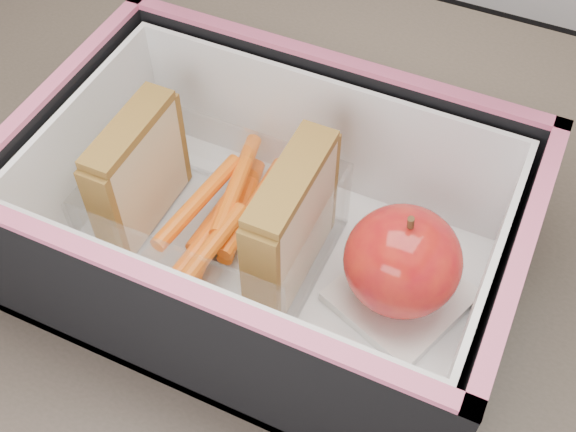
# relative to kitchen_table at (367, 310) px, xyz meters

# --- Properties ---
(kitchen_table) EXTENTS (1.20, 0.80, 0.75)m
(kitchen_table) POSITION_rel_kitchen_table_xyz_m (0.00, 0.00, 0.00)
(kitchen_table) COLOR brown
(kitchen_table) RESTS_ON ground
(lunch_bag) EXTENTS (0.33, 0.32, 0.31)m
(lunch_bag) POSITION_rel_kitchen_table_xyz_m (-0.06, -0.05, 0.16)
(lunch_bag) COLOR black
(lunch_bag) RESTS_ON kitchen_table
(plastic_tub) EXTENTS (0.16, 0.12, 0.07)m
(plastic_tub) POSITION_rel_kitchen_table_xyz_m (-0.11, -0.05, 0.14)
(plastic_tub) COLOR white
(plastic_tub) RESTS_ON lunch_bag
(sandwich_left) EXTENTS (0.02, 0.09, 0.10)m
(sandwich_left) POSITION_rel_kitchen_table_xyz_m (-0.17, -0.05, 0.16)
(sandwich_left) COLOR tan
(sandwich_left) RESTS_ON plastic_tub
(sandwich_right) EXTENTS (0.03, 0.09, 0.10)m
(sandwich_right) POSITION_rel_kitchen_table_xyz_m (-0.05, -0.05, 0.16)
(sandwich_right) COLOR tan
(sandwich_right) RESTS_ON plastic_tub
(carrot_sticks) EXTENTS (0.05, 0.16, 0.03)m
(carrot_sticks) POSITION_rel_kitchen_table_xyz_m (-0.11, -0.05, 0.13)
(carrot_sticks) COLOR #FA5712
(carrot_sticks) RESTS_ON plastic_tub
(paper_napkin) EXTENTS (0.10, 0.11, 0.01)m
(paper_napkin) POSITION_rel_kitchen_table_xyz_m (0.03, -0.04, 0.11)
(paper_napkin) COLOR white
(paper_napkin) RESTS_ON lunch_bag
(red_apple) EXTENTS (0.09, 0.09, 0.08)m
(red_apple) POSITION_rel_kitchen_table_xyz_m (0.03, -0.04, 0.15)
(red_apple) COLOR #9B0517
(red_apple) RESTS_ON paper_napkin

